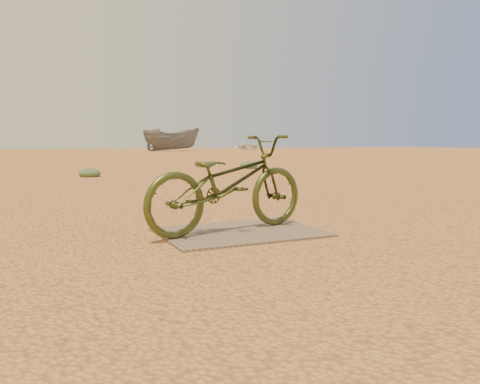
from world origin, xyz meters
name	(u,v)px	position (x,y,z in m)	size (l,w,h in m)	color
ground	(295,242)	(0.00, 0.00, 0.00)	(120.00, 120.00, 0.00)	#CB8D48
plywood_board	(240,232)	(-0.27, 0.59, 0.01)	(1.54, 1.11, 0.02)	#70604A
bicycle	(228,183)	(-0.37, 0.63, 0.49)	(0.62, 1.79, 0.94)	#3B451B
boat_mid_right	(172,139)	(11.21, 41.19, 1.14)	(2.21, 5.88, 2.27)	slate
boat_far_right	(249,146)	(22.77, 47.56, 0.43)	(2.98, 4.17, 0.86)	silver
kale_a	(90,177)	(-0.63, 8.99, 0.00)	(0.54, 0.54, 0.30)	#4F6E48
kale_b	(249,168)	(4.75, 10.69, 0.00)	(0.59, 0.59, 0.32)	#4F6E48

